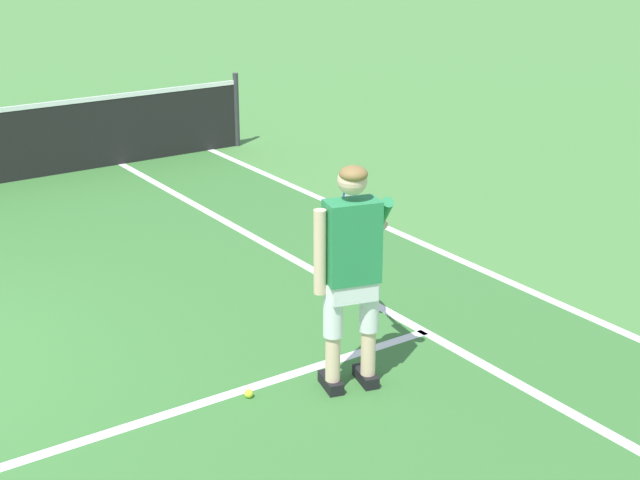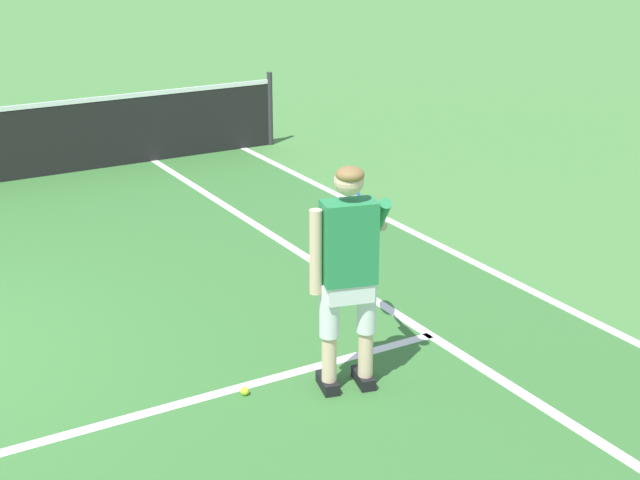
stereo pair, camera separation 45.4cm
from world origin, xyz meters
The scene contains 4 objects.
line_singles_right centered at (4.12, -0.68, 0.00)m, with size 0.10×10.52×0.01m, color white.
line_doubles_right centered at (5.49, -0.68, 0.00)m, with size 0.10×10.52×0.01m, color white.
tennis_player centered at (3.06, -2.21, 0.99)m, with size 0.85×1.05×1.71m.
tennis_ball_near_feet centered at (2.34, -1.94, 0.03)m, with size 0.07×0.07×0.07m, color #CCE02D.
Camera 2 is at (-0.23, -7.45, 3.43)m, focal length 52.54 mm.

